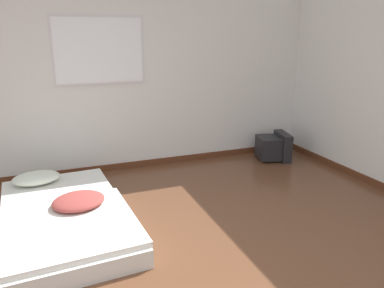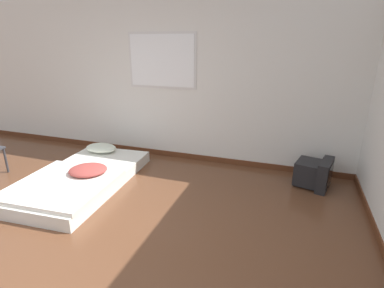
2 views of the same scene
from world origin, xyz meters
TOP-DOWN VIEW (x-y plane):
  - ground_plane at (0.00, 0.00)m, footprint 20.00×20.00m
  - wall_back at (-0.00, 2.99)m, footprint 8.17×0.08m
  - mattress_bed at (-0.76, 1.54)m, footprint 1.27×2.15m
  - crt_tv at (2.30, 2.57)m, footprint 0.53×0.53m

SIDE VIEW (x-z plane):
  - ground_plane at x=0.00m, z-range 0.00..0.00m
  - mattress_bed at x=-0.76m, z-range -0.04..0.27m
  - crt_tv at x=2.30m, z-range -0.01..0.39m
  - wall_back at x=0.00m, z-range -0.01..2.59m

